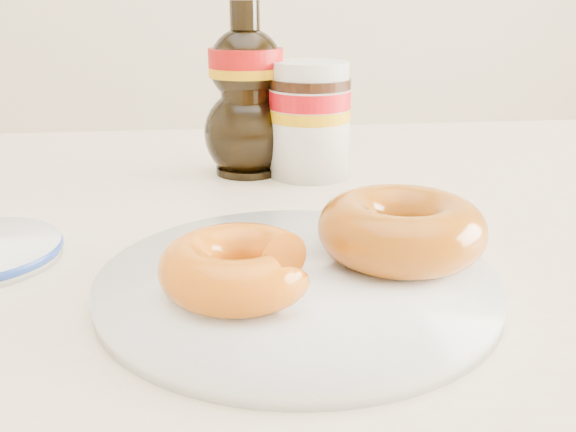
{
  "coord_description": "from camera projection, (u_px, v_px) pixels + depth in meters",
  "views": [
    {
      "loc": [
        -0.05,
        -0.38,
        0.93
      ],
      "look_at": [
        0.01,
        0.04,
        0.79
      ],
      "focal_mm": 40.0,
      "sensor_mm": 36.0,
      "label": 1
    }
  ],
  "objects": [
    {
      "name": "dining_table",
      "position": [
        271.0,
        326.0,
        0.55
      ],
      "size": [
        1.4,
        0.9,
        0.75
      ],
      "color": "#F9E7BD",
      "rests_on": "ground"
    },
    {
      "name": "plate",
      "position": [
        298.0,
        282.0,
        0.42
      ],
      "size": [
        0.26,
        0.26,
        0.01
      ],
      "color": "white",
      "rests_on": "dining_table"
    },
    {
      "name": "donut_bitten",
      "position": [
        238.0,
        267.0,
        0.38
      ],
      "size": [
        0.13,
        0.13,
        0.03
      ],
      "primitive_type": "torus",
      "rotation": [
        0.0,
        0.0,
        0.43
      ],
      "color": "#C9480B",
      "rests_on": "plate"
    },
    {
      "name": "donut_whole",
      "position": [
        401.0,
        228.0,
        0.44
      ],
      "size": [
        0.13,
        0.13,
        0.04
      ],
      "primitive_type": "torus",
      "rotation": [
        0.0,
        0.0,
        0.17
      ],
      "color": "#8C5809",
      "rests_on": "plate"
    },
    {
      "name": "nutella_jar",
      "position": [
        310.0,
        115.0,
        0.67
      ],
      "size": [
        0.08,
        0.08,
        0.12
      ],
      "rotation": [
        0.0,
        0.0,
        -0.37
      ],
      "color": "white",
      "rests_on": "dining_table"
    },
    {
      "name": "syrup_bottle",
      "position": [
        246.0,
        90.0,
        0.67
      ],
      "size": [
        0.09,
        0.08,
        0.18
      ],
      "primitive_type": null,
      "rotation": [
        0.0,
        0.0,
        0.03
      ],
      "color": "black",
      "rests_on": "dining_table"
    }
  ]
}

